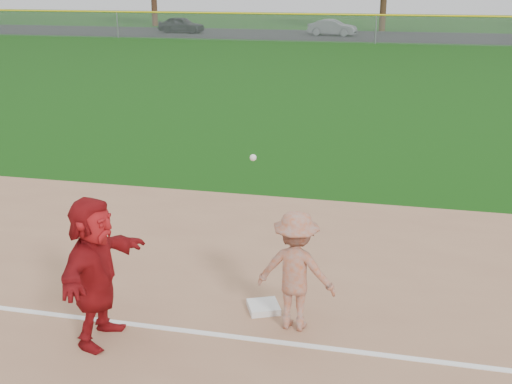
% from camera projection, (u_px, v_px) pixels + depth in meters
% --- Properties ---
extents(ground, '(160.00, 160.00, 0.00)m').
position_uv_depth(ground, '(233.00, 308.00, 9.38)').
color(ground, '#12410C').
rests_on(ground, ground).
extents(foul_line, '(60.00, 0.10, 0.01)m').
position_uv_depth(foul_line, '(218.00, 335.00, 8.63)').
color(foul_line, white).
rests_on(foul_line, infield_dirt).
extents(parking_asphalt, '(120.00, 10.00, 0.01)m').
position_uv_depth(parking_asphalt, '(379.00, 36.00, 51.86)').
color(parking_asphalt, black).
rests_on(parking_asphalt, ground).
extents(first_base, '(0.57, 0.57, 0.10)m').
position_uv_depth(first_base, '(264.00, 307.00, 9.26)').
color(first_base, silver).
rests_on(first_base, infield_dirt).
extents(base_runner, '(0.70, 1.88, 2.00)m').
position_uv_depth(base_runner, '(95.00, 271.00, 8.22)').
color(base_runner, maroon).
rests_on(base_runner, infield_dirt).
extents(car_left, '(4.13, 2.06, 1.35)m').
position_uv_depth(car_left, '(181.00, 25.00, 54.91)').
color(car_left, black).
rests_on(car_left, parking_asphalt).
extents(car_mid, '(4.05, 1.87, 1.29)m').
position_uv_depth(car_mid, '(332.00, 28.00, 52.18)').
color(car_mid, slate).
rests_on(car_mid, parking_asphalt).
extents(first_base_play, '(1.23, 0.72, 2.38)m').
position_uv_depth(first_base_play, '(296.00, 271.00, 8.59)').
color(first_base_play, gray).
rests_on(first_base_play, infield_dirt).
extents(outfield_fence, '(110.00, 0.12, 110.00)m').
position_uv_depth(outfield_fence, '(377.00, 15.00, 45.70)').
color(outfield_fence, '#999EA0').
rests_on(outfield_fence, ground).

